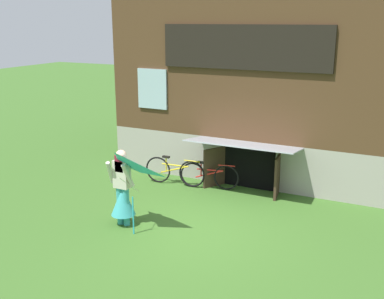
% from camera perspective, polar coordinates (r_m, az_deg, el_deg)
% --- Properties ---
extents(ground_plane, '(60.00, 60.00, 0.00)m').
position_cam_1_polar(ground_plane, '(9.97, -0.13, -9.84)').
color(ground_plane, '#386023').
extents(log_house, '(7.82, 6.43, 5.20)m').
position_cam_1_polar(log_house, '(14.39, 9.93, 8.70)').
color(log_house, '#9E998E').
rests_on(log_house, ground_plane).
extents(person, '(0.61, 0.53, 1.68)m').
position_cam_1_polar(person, '(10.06, -8.53, -5.39)').
color(person, teal).
rests_on(person, ground_plane).
extents(kite, '(1.16, 1.18, 1.67)m').
position_cam_1_polar(kite, '(9.25, -9.39, -3.07)').
color(kite, '#2DB2CC').
rests_on(kite, ground_plane).
extents(bicycle_red, '(1.55, 0.33, 0.72)m').
position_cam_1_polar(bicycle_red, '(12.18, 2.14, -3.22)').
color(bicycle_red, black).
rests_on(bicycle_red, ground_plane).
extents(bicycle_yellow, '(1.71, 0.17, 0.78)m').
position_cam_1_polar(bicycle_yellow, '(12.44, -2.16, -2.68)').
color(bicycle_yellow, black).
rests_on(bicycle_yellow, ground_plane).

